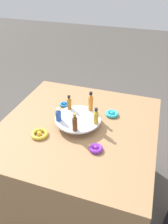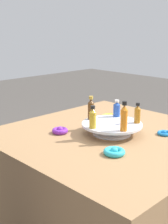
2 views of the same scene
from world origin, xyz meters
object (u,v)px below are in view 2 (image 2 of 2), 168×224
at_px(ribbon_bow_blue, 164,133).
at_px(ribbon_bow_purple, 60,131).
at_px(ribbon_bow_gold, 110,117).
at_px(bottle_orange, 124,117).
at_px(bottle_blue, 117,109).
at_px(bottle_gold, 93,118).
at_px(bottle_amber, 137,114).
at_px(bottle_brown, 91,109).
at_px(ribbon_bow_teal, 114,152).
at_px(display_stand, 112,127).

relative_size(ribbon_bow_blue, ribbon_bow_purple, 0.86).
bearing_deg(ribbon_bow_gold, ribbon_bow_blue, 87.94).
bearing_deg(ribbon_bow_gold, ribbon_bow_purple, -2.06).
relative_size(bottle_orange, ribbon_bow_purple, 1.72).
bearing_deg(ribbon_bow_gold, bottle_blue, 54.56).
distance_m(bottle_blue, ribbon_bow_blue, 0.29).
relative_size(bottle_gold, ribbon_bow_purple, 1.34).
distance_m(bottle_amber, bottle_gold, 0.25).
bearing_deg(ribbon_bow_purple, bottle_gold, 106.80).
bearing_deg(ribbon_bow_gold, bottle_brown, 14.35).
bearing_deg(bottle_orange, bottle_gold, -60.32).
height_order(ribbon_bow_gold, ribbon_bow_purple, ribbon_bow_purple).
bearing_deg(bottle_amber, ribbon_bow_purple, -45.53).
xyz_separation_m(bottle_brown, ribbon_bow_teal, (0.17, 0.31, -0.10)).
height_order(ribbon_bow_blue, ribbon_bow_purple, ribbon_bow_purple).
bearing_deg(ribbon_bow_purple, bottle_amber, 134.47).
height_order(display_stand, ribbon_bow_purple, display_stand).
bearing_deg(bottle_orange, ribbon_bow_gold, -129.75).
relative_size(bottle_gold, bottle_orange, 0.78).
xyz_separation_m(display_stand, ribbon_bow_teal, (0.20, 0.18, -0.02)).
bearing_deg(ribbon_bow_gold, bottle_amber, 69.36).
distance_m(display_stand, ribbon_bow_teal, 0.27).
distance_m(bottle_amber, ribbon_bow_gold, 0.31).
relative_size(bottle_brown, bottle_gold, 1.12).
relative_size(display_stand, bottle_blue, 3.36).
bearing_deg(bottle_gold, bottle_brown, -132.32).
relative_size(bottle_blue, ribbon_bow_blue, 1.29).
xyz_separation_m(ribbon_bow_gold, ribbon_bow_purple, (0.38, -0.01, 0.00)).
relative_size(bottle_gold, ribbon_bow_gold, 1.01).
distance_m(display_stand, ribbon_bow_blue, 0.27).
bearing_deg(ribbon_bow_blue, bottle_brown, -57.06).
xyz_separation_m(bottle_orange, ribbon_bow_teal, (0.14, 0.07, -0.11)).
xyz_separation_m(bottle_brown, bottle_gold, (0.10, 0.11, -0.01)).
bearing_deg(bottle_amber, bottle_orange, 11.68).
bearing_deg(display_stand, ribbon_bow_purple, -47.06).
xyz_separation_m(bottle_brown, ribbon_bow_blue, (-0.21, 0.33, -0.11)).
distance_m(bottle_amber, ribbon_bow_blue, 0.17).
relative_size(ribbon_bow_teal, ribbon_bow_purple, 1.14).
height_order(display_stand, ribbon_bow_teal, display_stand).
bearing_deg(ribbon_bow_purple, ribbon_bow_teal, 87.94).
bearing_deg(ribbon_bow_teal, bottle_orange, -155.41).
height_order(display_stand, bottle_brown, bottle_brown).
relative_size(bottle_blue, bottle_brown, 0.74).
height_order(bottle_amber, bottle_gold, bottle_gold).
bearing_deg(bottle_blue, display_stand, 29.68).
relative_size(display_stand, ribbon_bow_gold, 2.80).
height_order(bottle_blue, ribbon_bow_gold, bottle_blue).
distance_m(bottle_gold, ribbon_bow_gold, 0.38).
bearing_deg(bottle_blue, bottle_orange, 47.68).
xyz_separation_m(bottle_amber, bottle_brown, (0.12, -0.21, 0.01)).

